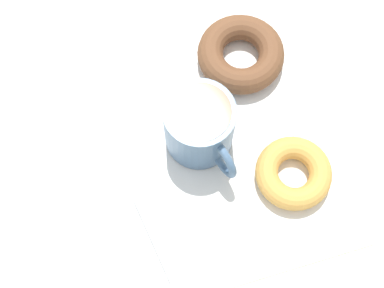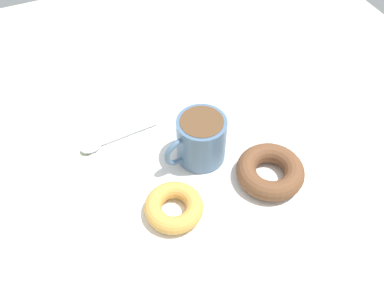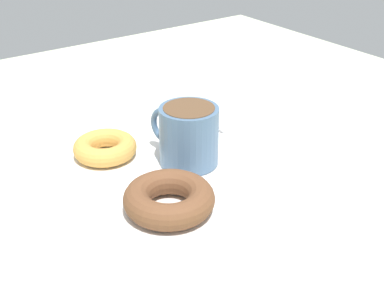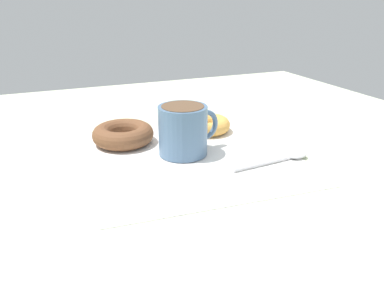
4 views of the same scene
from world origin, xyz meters
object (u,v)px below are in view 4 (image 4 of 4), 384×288
donut_near_cup (207,124)px  donut_far (123,134)px  spoon (287,157)px  coffee_cup (184,129)px

donut_near_cup → donut_far: donut_far is taller
spoon → coffee_cup: bearing=58.4°
coffee_cup → donut_near_cup: 12.43cm
coffee_cup → donut_near_cup: bearing=-43.7°
coffee_cup → donut_far: size_ratio=1.02×
donut_near_cup → donut_far: bearing=89.7°
donut_far → spoon: (-17.88, -23.23, -1.25)cm
coffee_cup → donut_near_cup: coffee_cup is taller
coffee_cup → donut_far: bearing=44.0°
coffee_cup → spoon: size_ratio=0.79×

